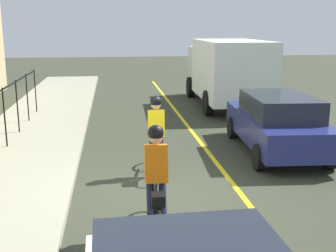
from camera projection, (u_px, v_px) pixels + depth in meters
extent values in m
plane|color=#333728|center=(161.00, 192.00, 8.78)|extent=(80.00, 80.00, 0.00)
cube|color=yellow|center=(236.00, 188.00, 8.98)|extent=(36.00, 0.12, 0.01)
cylinder|color=black|center=(5.00, 117.00, 11.39)|extent=(0.04, 0.04, 1.60)
cylinder|color=black|center=(17.00, 106.00, 12.96)|extent=(0.04, 0.04, 1.60)
cylinder|color=black|center=(27.00, 98.00, 14.53)|extent=(0.04, 0.04, 1.60)
cylinder|color=black|center=(35.00, 91.00, 16.11)|extent=(0.04, 0.04, 1.60)
torus|color=black|center=(154.00, 199.00, 7.57)|extent=(0.66, 0.08, 0.66)
torus|color=black|center=(159.00, 226.00, 6.56)|extent=(0.66, 0.08, 0.66)
cube|color=black|center=(156.00, 198.00, 7.01)|extent=(0.93, 0.07, 0.24)
cylinder|color=black|center=(157.00, 193.00, 6.83)|extent=(0.03, 0.03, 0.35)
cube|color=#D0640D|center=(156.00, 163.00, 6.77)|extent=(0.35, 0.37, 0.63)
sphere|color=tan|center=(156.00, 137.00, 6.72)|extent=(0.22, 0.22, 0.22)
sphere|color=black|center=(156.00, 133.00, 6.71)|extent=(0.26, 0.26, 0.26)
cylinder|color=#191E38|center=(150.00, 195.00, 6.86)|extent=(0.34, 0.13, 0.65)
cylinder|color=#191E38|center=(163.00, 195.00, 6.88)|extent=(0.34, 0.13, 0.65)
cube|color=black|center=(158.00, 200.00, 6.51)|extent=(0.25, 0.21, 0.18)
torus|color=black|center=(154.00, 153.00, 10.37)|extent=(0.66, 0.08, 0.66)
torus|color=black|center=(158.00, 167.00, 9.35)|extent=(0.66, 0.08, 0.66)
cube|color=black|center=(156.00, 149.00, 9.80)|extent=(0.93, 0.07, 0.24)
cylinder|color=black|center=(156.00, 144.00, 9.62)|extent=(0.03, 0.03, 0.35)
cube|color=yellow|center=(156.00, 123.00, 9.56)|extent=(0.35, 0.37, 0.63)
sphere|color=tan|center=(156.00, 105.00, 9.51)|extent=(0.22, 0.22, 0.22)
sphere|color=black|center=(156.00, 101.00, 9.50)|extent=(0.26, 0.26, 0.26)
cylinder|color=#191E38|center=(152.00, 146.00, 9.65)|extent=(0.34, 0.13, 0.65)
cylinder|color=#191E38|center=(161.00, 146.00, 9.67)|extent=(0.34, 0.13, 0.65)
cube|color=black|center=(158.00, 147.00, 9.30)|extent=(0.25, 0.21, 0.18)
cube|color=navy|center=(276.00, 127.00, 11.49)|extent=(4.51, 2.09, 0.70)
cube|color=#1E232D|center=(280.00, 106.00, 11.15)|extent=(2.56, 1.74, 0.56)
cylinder|color=black|center=(233.00, 128.00, 12.97)|extent=(0.65, 0.26, 0.64)
cylinder|color=black|center=(287.00, 127.00, 13.07)|extent=(0.65, 0.26, 0.64)
cylinder|color=black|center=(260.00, 157.00, 10.06)|extent=(0.65, 0.26, 0.64)
cylinder|color=black|center=(330.00, 156.00, 10.17)|extent=(0.65, 0.26, 0.64)
cube|color=silver|center=(231.00, 69.00, 17.12)|extent=(4.83, 2.53, 2.30)
cube|color=silver|center=(213.00, 67.00, 20.48)|extent=(1.88, 2.26, 1.90)
cylinder|color=black|center=(191.00, 87.00, 20.45)|extent=(0.97, 0.33, 0.96)
cylinder|color=black|center=(236.00, 86.00, 20.67)|extent=(0.97, 0.33, 0.96)
cylinder|color=black|center=(208.00, 103.00, 16.24)|extent=(0.97, 0.33, 0.96)
cylinder|color=black|center=(265.00, 102.00, 16.47)|extent=(0.97, 0.33, 0.96)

